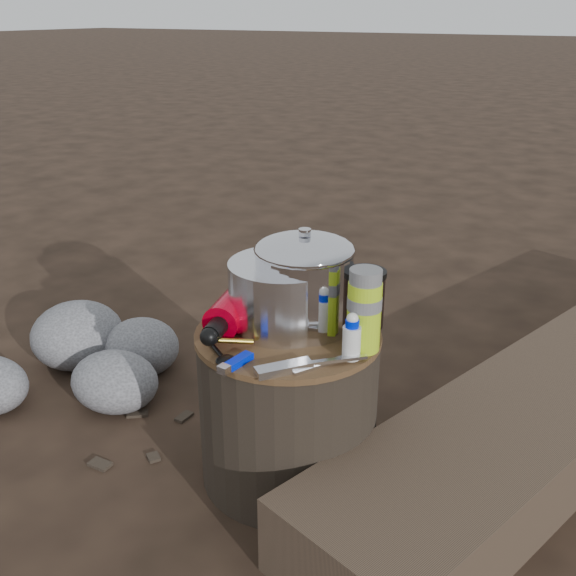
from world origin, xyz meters
The scene contains 14 objects.
ground centered at (0.00, 0.00, 0.00)m, with size 60.00×60.00×0.00m, color black.
stump centered at (0.00, 0.00, 0.19)m, with size 0.41×0.41×0.37m, color black.
foil_windscreen centered at (-0.03, 0.03, 0.45)m, with size 0.24×0.24×0.15m, color silver.
camping_pot centered at (0.01, 0.05, 0.48)m, with size 0.21×0.21×0.21m, color silver.
fuel_bottle centered at (-0.13, 0.01, 0.41)m, with size 0.08×0.33×0.08m, color #BF0018, non-canonical shape.
thermos centered at (0.17, 0.01, 0.46)m, with size 0.07×0.07×0.17m, color #AED91C.
travel_mug centered at (0.13, 0.12, 0.44)m, with size 0.09×0.09×0.13m, color black.
stuff_sack centered at (-0.13, 0.11, 0.43)m, with size 0.17×0.14×0.12m, color yellow.
food_pouch centered at (-0.02, 0.17, 0.45)m, with size 0.12×0.03×0.16m, color #141449.
lighter centered at (-0.01, -0.17, 0.38)m, with size 0.02×0.09×0.02m, color #001ADC.
multitool centered at (0.08, -0.15, 0.38)m, with size 0.03×0.11×0.02m, color silver.
pot_grabber centered at (0.14, -0.09, 0.38)m, with size 0.04×0.15×0.01m, color silver, non-canonical shape.
spork centered at (-0.10, -0.14, 0.38)m, with size 0.03×0.14×0.01m, color black, non-canonical shape.
squeeze_bottle centered at (0.17, -0.04, 0.42)m, with size 0.04×0.04×0.09m, color silver.
Camera 1 is at (0.66, -1.13, 1.03)m, focal length 41.59 mm.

